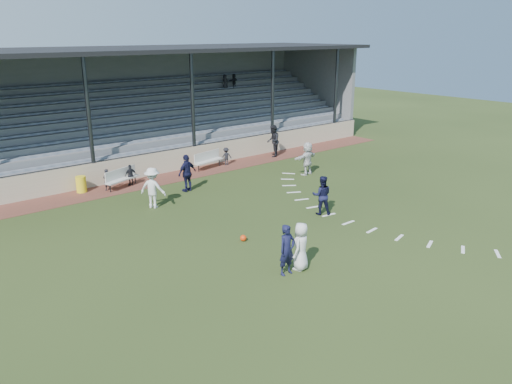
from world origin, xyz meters
TOP-DOWN VIEW (x-y plane):
  - ground at (0.00, 0.00)m, footprint 90.00×90.00m
  - cinder_track at (0.00, 10.50)m, footprint 34.00×2.00m
  - retaining_wall at (0.00, 11.55)m, footprint 34.00×0.18m
  - bench_left at (-2.11, 10.49)m, footprint 2.02×1.10m
  - bench_right at (3.32, 10.78)m, footprint 2.04×0.85m
  - trash_bin at (-3.97, 11.00)m, footprint 0.49×0.49m
  - football at (-1.62, 1.30)m, footprint 0.24×0.24m
  - player_white_lead at (-1.60, -1.70)m, footprint 0.93×0.80m
  - player_navy_lead at (-2.19, -1.67)m, footprint 0.62×0.40m
  - player_navy_mid at (2.76, 1.44)m, footprint 1.04×1.02m
  - player_white_wing at (-2.36, 6.78)m, footprint 1.23×1.36m
  - player_navy_wing at (0.11, 7.87)m, footprint 1.15×0.64m
  - player_white_back at (6.76, 6.25)m, footprint 1.72×0.72m
  - official at (8.06, 10.50)m, footprint 1.20×1.20m
  - sub_left_near at (-2.88, 10.51)m, footprint 0.46×0.39m
  - sub_left_far at (-1.61, 10.48)m, footprint 0.63×0.26m
  - sub_right at (4.56, 10.70)m, footprint 0.74×0.55m
  - grandstand at (0.00, 16.26)m, footprint 34.60×9.00m
  - penalty_arc at (4.12, 0.00)m, footprint 3.89×14.63m

SIDE VIEW (x-z plane):
  - ground at x=0.00m, z-range 0.00..0.00m
  - penalty_arc at x=4.12m, z-range 0.00..0.01m
  - cinder_track at x=0.00m, z-range 0.00..0.02m
  - football at x=-1.62m, z-range 0.00..0.24m
  - trash_bin at x=-3.97m, z-range 0.02..0.81m
  - sub_right at x=4.56m, z-range 0.02..1.05m
  - sub_left_near at x=-2.88m, z-range 0.02..1.08m
  - sub_left_far at x=-1.61m, z-range 0.02..1.10m
  - bench_left at x=-2.11m, z-range 0.11..1.06m
  - bench_right at x=3.32m, z-range 0.11..1.06m
  - retaining_wall at x=0.00m, z-range 0.00..1.20m
  - player_white_lead at x=-1.60m, z-range 0.00..1.62m
  - player_navy_lead at x=-2.19m, z-range 0.00..1.68m
  - player_navy_mid at x=2.76m, z-range 0.00..1.70m
  - player_white_back at x=6.76m, z-range 0.00..1.80m
  - player_white_wing at x=-2.36m, z-range 0.00..1.83m
  - player_navy_wing at x=0.11m, z-range 0.00..1.85m
  - official at x=8.06m, z-range 0.02..1.98m
  - grandstand at x=0.00m, z-range -1.10..5.51m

